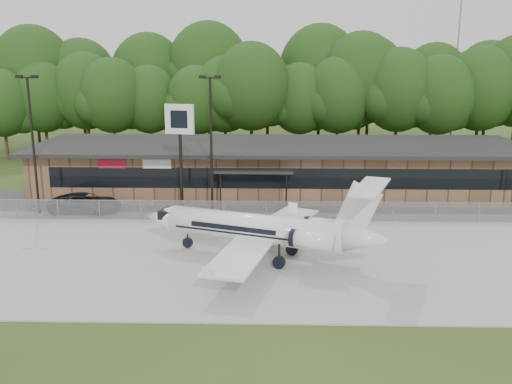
{
  "coord_description": "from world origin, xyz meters",
  "views": [
    {
      "loc": [
        -0.71,
        -24.14,
        11.73
      ],
      "look_at": [
        -1.65,
        12.0,
        2.9
      ],
      "focal_mm": 40.0,
      "sensor_mm": 36.0,
      "label": 1
    }
  ],
  "objects_px": {
    "terminal": "(279,167)",
    "business_jet": "(264,230)",
    "suv": "(85,203)",
    "pole_sign": "(180,131)"
  },
  "relations": [
    {
      "from": "terminal",
      "to": "business_jet",
      "type": "bearing_deg",
      "value": -93.66
    },
    {
      "from": "business_jet",
      "to": "suv",
      "type": "relative_size",
      "value": 2.8
    },
    {
      "from": "business_jet",
      "to": "terminal",
      "type": "bearing_deg",
      "value": 106.35
    },
    {
      "from": "pole_sign",
      "to": "business_jet",
      "type": "bearing_deg",
      "value": -47.16
    },
    {
      "from": "business_jet",
      "to": "suv",
      "type": "bearing_deg",
      "value": 164.22
    },
    {
      "from": "business_jet",
      "to": "suv",
      "type": "height_order",
      "value": "business_jet"
    },
    {
      "from": "suv",
      "to": "pole_sign",
      "type": "distance_m",
      "value": 9.22
    },
    {
      "from": "suv",
      "to": "pole_sign",
      "type": "relative_size",
      "value": 0.65
    },
    {
      "from": "terminal",
      "to": "pole_sign",
      "type": "bearing_deg",
      "value": -135.56
    },
    {
      "from": "terminal",
      "to": "business_jet",
      "type": "relative_size",
      "value": 2.76
    }
  ]
}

